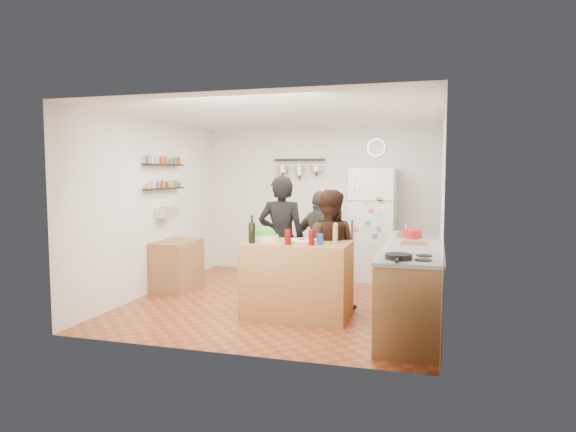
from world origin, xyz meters
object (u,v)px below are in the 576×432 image
(person_center, at_px, (329,250))
(wine_bottle, at_px, (252,233))
(prep_island, at_px, (297,279))
(salt_canister, at_px, (320,239))
(fridge, at_px, (373,224))
(side_table, at_px, (177,265))
(counter_run, at_px, (413,285))
(red_bowl, at_px, (412,234))
(skillet, at_px, (399,257))
(pepper_mill, at_px, (335,235))
(person_back, at_px, (320,243))
(salad_bowl, at_px, (266,238))
(person_left, at_px, (282,240))
(wall_clock, at_px, (376,147))

(person_center, bearing_deg, wine_bottle, 39.28)
(prep_island, xyz_separation_m, salt_canister, (0.30, -0.12, 0.52))
(fridge, bearing_deg, side_table, -149.95)
(prep_island, height_order, counter_run, prep_island)
(red_bowl, relative_size, side_table, 0.31)
(prep_island, relative_size, wine_bottle, 5.20)
(wine_bottle, relative_size, skillet, 0.93)
(salt_canister, distance_m, side_table, 2.65)
(pepper_mill, distance_m, person_center, 0.47)
(fridge, bearing_deg, skillet, -79.07)
(salt_canister, bearing_deg, counter_run, 13.28)
(prep_island, xyz_separation_m, person_center, (0.29, 0.43, 0.31))
(red_bowl, bearing_deg, side_table, 176.61)
(fridge, bearing_deg, person_center, -98.89)
(prep_island, bearing_deg, counter_run, 5.44)
(salt_canister, relative_size, person_back, 0.08)
(fridge, bearing_deg, salad_bowl, -113.29)
(wine_bottle, distance_m, fridge, 2.87)
(counter_run, bearing_deg, salt_canister, -166.72)
(wine_bottle, bearing_deg, prep_island, 23.75)
(person_center, distance_m, skillet, 1.68)
(salad_bowl, bearing_deg, pepper_mill, 0.00)
(salad_bowl, bearing_deg, counter_run, 2.54)
(wine_bottle, height_order, skillet, wine_bottle)
(salad_bowl, bearing_deg, red_bowl, 19.83)
(wine_bottle, xyz_separation_m, person_left, (0.14, 0.74, -0.18))
(person_left, distance_m, side_table, 1.83)
(pepper_mill, relative_size, side_table, 0.24)
(prep_island, xyz_separation_m, wine_bottle, (-0.50, -0.22, 0.58))
(side_table, bearing_deg, salad_bowl, -26.28)
(wine_bottle, bearing_deg, fridge, 67.38)
(salt_canister, bearing_deg, salad_bowl, 166.72)
(counter_run, height_order, wall_clock, wall_clock)
(wine_bottle, height_order, side_table, wine_bottle)
(pepper_mill, bearing_deg, wall_clock, 86.75)
(wine_bottle, height_order, red_bowl, wine_bottle)
(salt_canister, relative_size, skillet, 0.48)
(counter_run, bearing_deg, person_center, 164.40)
(person_back, bearing_deg, wine_bottle, 86.35)
(skillet, bearing_deg, salad_bowl, 149.47)
(pepper_mill, height_order, skillet, pepper_mill)
(salad_bowl, distance_m, pepper_mill, 0.87)
(wine_bottle, height_order, person_left, person_left)
(red_bowl, bearing_deg, wine_bottle, -153.70)
(person_left, distance_m, red_bowl, 1.67)
(person_left, relative_size, person_center, 1.12)
(wine_bottle, bearing_deg, pepper_mill, 15.87)
(red_bowl, bearing_deg, prep_island, -152.74)
(counter_run, bearing_deg, skillet, -95.36)
(person_left, relative_size, skillet, 6.63)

